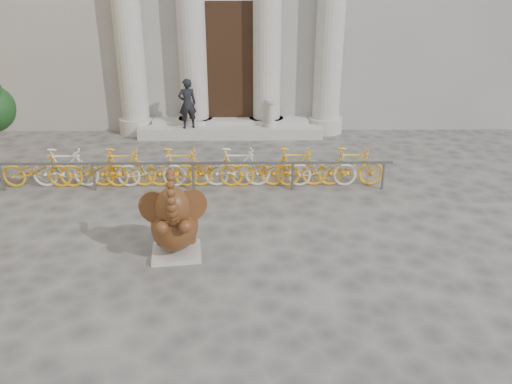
{
  "coord_description": "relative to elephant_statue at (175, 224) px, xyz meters",
  "views": [
    {
      "loc": [
        0.65,
        -6.73,
        4.74
      ],
      "look_at": [
        0.75,
        1.89,
        1.1
      ],
      "focal_mm": 35.0,
      "sensor_mm": 36.0,
      "label": 1
    }
  ],
  "objects": [
    {
      "name": "ground",
      "position": [
        0.74,
        -1.45,
        -0.66
      ],
      "size": [
        80.0,
        80.0,
        0.0
      ],
      "primitive_type": "plane",
      "color": "#474442",
      "rests_on": "ground"
    },
    {
      "name": "entrance_steps",
      "position": [
        0.74,
        7.95,
        -0.48
      ],
      "size": [
        6.0,
        1.2,
        0.36
      ],
      "primitive_type": "cube",
      "color": "#A8A59E",
      "rests_on": "ground"
    },
    {
      "name": "elephant_statue",
      "position": [
        0.0,
        0.0,
        0.0
      ],
      "size": [
        1.2,
        1.39,
        1.81
      ],
      "rotation": [
        0.0,
        0.0,
        0.13
      ],
      "color": "#A8A59E",
      "rests_on": "ground"
    },
    {
      "name": "bike_rack",
      "position": [
        -0.02,
        3.45,
        -0.16
      ],
      "size": [
        9.71,
        0.53,
        1.0
      ],
      "color": "slate",
      "rests_on": "ground"
    },
    {
      "name": "pedestrian",
      "position": [
        -0.61,
        7.6,
        0.5
      ],
      "size": [
        0.68,
        0.56,
        1.59
      ],
      "primitive_type": "imported",
      "rotation": [
        0.0,
        0.0,
        3.49
      ],
      "color": "black",
      "rests_on": "entrance_steps"
    },
    {
      "name": "balustrade_post",
      "position": [
        2.06,
        7.65,
        0.12
      ],
      "size": [
        0.37,
        0.37,
        0.9
      ],
      "color": "#A8A59E",
      "rests_on": "entrance_steps"
    }
  ]
}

